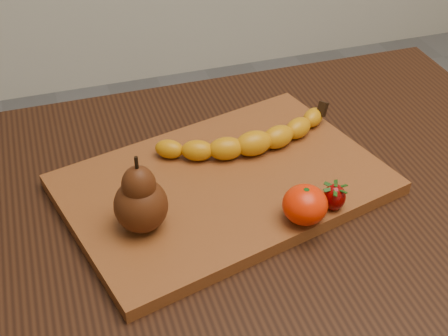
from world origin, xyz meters
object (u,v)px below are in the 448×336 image
object	(u,v)px
table	(242,246)
mandarin	(305,205)
pear	(140,193)
cutting_board	(224,184)

from	to	relation	value
table	mandarin	size ratio (longest dim) A/B	16.48
table	pear	size ratio (longest dim) A/B	9.06
table	cutting_board	bearing A→B (deg)	128.54
table	mandarin	distance (m)	0.18
table	mandarin	xyz separation A→B (m)	(0.05, -0.09, 0.14)
cutting_board	pear	world-z (taller)	pear
cutting_board	pear	distance (m)	0.16
mandarin	pear	bearing A→B (deg)	165.55
cutting_board	mandarin	distance (m)	0.14
pear	table	bearing A→B (deg)	13.09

